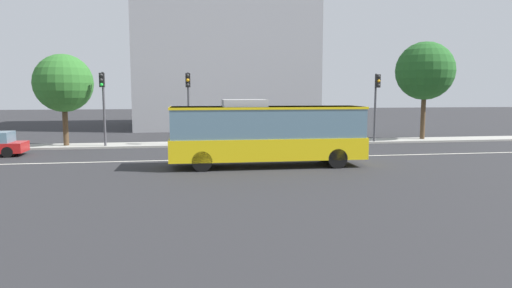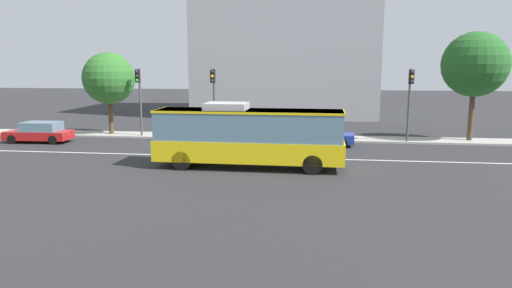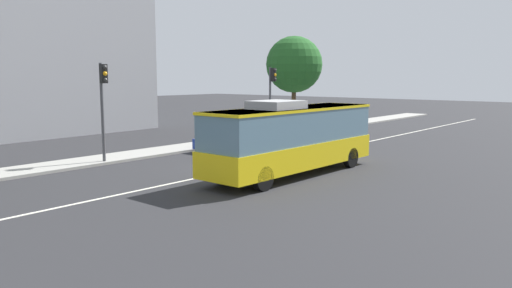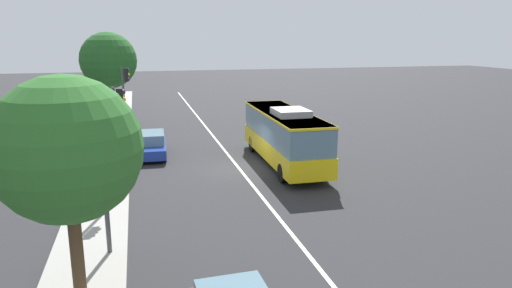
{
  "view_description": "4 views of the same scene",
  "coord_description": "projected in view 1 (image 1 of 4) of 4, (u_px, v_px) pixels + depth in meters",
  "views": [
    {
      "loc": [
        -3.92,
        -25.31,
        3.82
      ],
      "look_at": [
        -0.13,
        -1.62,
        1.04
      ],
      "focal_mm": 31.3,
      "sensor_mm": 36.0,
      "label": 1
    },
    {
      "loc": [
        3.72,
        -26.39,
        5.36
      ],
      "look_at": [
        0.42,
        -0.98,
        0.98
      ],
      "focal_mm": 31.93,
      "sensor_mm": 36.0,
      "label": 2
    },
    {
      "loc": [
        -17.96,
        -15.86,
        4.47
      ],
      "look_at": [
        0.24,
        -0.62,
        1.25
      ],
      "focal_mm": 34.56,
      "sensor_mm": 36.0,
      "label": 3
    },
    {
      "loc": [
        -24.72,
        5.4,
        7.34
      ],
      "look_at": [
        0.42,
        -1.12,
        1.27
      ],
      "focal_mm": 32.25,
      "sensor_mm": 36.0,
      "label": 4
    }
  ],
  "objects": [
    {
      "name": "ground_plane",
      "position": [
        254.0,
        158.0,
        25.88
      ],
      "size": [
        160.0,
        160.0,
        0.0
      ],
      "primitive_type": "plane",
      "color": "#28282B"
    },
    {
      "name": "sidewalk_kerb",
      "position": [
        239.0,
        143.0,
        33.05
      ],
      "size": [
        80.0,
        2.54,
        0.14
      ],
      "primitive_type": "cube",
      "color": "#9E9B93",
      "rests_on": "ground_plane"
    },
    {
      "name": "lane_centre_line",
      "position": [
        254.0,
        158.0,
        25.88
      ],
      "size": [
        76.0,
        0.16,
        0.01
      ],
      "primitive_type": "cube",
      "color": "silver",
      "rests_on": "ground_plane"
    },
    {
      "name": "transit_bus",
      "position": [
        267.0,
        132.0,
        22.99
      ],
      "size": [
        10.04,
        2.66,
        3.46
      ],
      "rotation": [
        0.0,
        0.0,
        -0.02
      ],
      "color": "yellow",
      "rests_on": "ground_plane"
    },
    {
      "name": "sedan_blue",
      "position": [
        303.0,
        137.0,
        31.11
      ],
      "size": [
        4.58,
        2.0,
        1.46
      ],
      "rotation": [
        0.0,
        0.0,
        3.1
      ],
      "color": "#1E3899",
      "rests_on": "ground_plane"
    },
    {
      "name": "traffic_light_near_corner",
      "position": [
        103.0,
        96.0,
        30.35
      ],
      "size": [
        0.34,
        0.62,
        5.2
      ],
      "rotation": [
        0.0,
        0.0,
        -1.64
      ],
      "color": "#47474C",
      "rests_on": "ground_plane"
    },
    {
      "name": "traffic_light_mid_block",
      "position": [
        376.0,
        96.0,
        33.17
      ],
      "size": [
        0.34,
        0.62,
        5.2
      ],
      "rotation": [
        0.0,
        0.0,
        -1.51
      ],
      "color": "#47474C",
      "rests_on": "ground_plane"
    },
    {
      "name": "traffic_light_far_corner",
      "position": [
        188.0,
        96.0,
        31.06
      ],
      "size": [
        0.34,
        0.62,
        5.2
      ],
      "rotation": [
        0.0,
        0.0,
        -1.64
      ],
      "color": "#47474C",
      "rests_on": "ground_plane"
    },
    {
      "name": "street_tree_kerbside_left",
      "position": [
        425.0,
        71.0,
        34.93
      ],
      "size": [
        4.53,
        4.53,
        7.76
      ],
      "color": "#4C3823",
      "rests_on": "ground_plane"
    },
    {
      "name": "street_tree_kerbside_centre",
      "position": [
        63.0,
        83.0,
        30.61
      ],
      "size": [
        3.97,
        3.97,
        6.44
      ],
      "color": "#4C3823",
      "rests_on": "ground_plane"
    },
    {
      "name": "office_block_background",
      "position": [
        221.0,
        35.0,
        50.06
      ],
      "size": [
        19.58,
        15.55,
        20.4
      ],
      "rotation": [
        0.0,
        0.0,
        0.05
      ],
      "color": "#939399",
      "rests_on": "ground_plane"
    }
  ]
}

